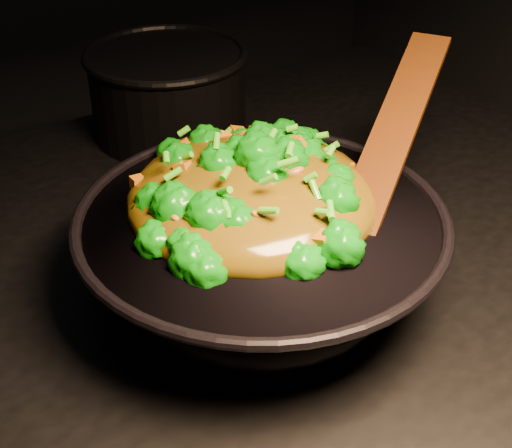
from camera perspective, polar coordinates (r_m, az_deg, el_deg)
wok at (r=0.77m, az=0.41°, el=-2.71°), size 0.44×0.44×0.11m
stir_fry at (r=0.74m, az=-0.29°, el=4.84°), size 0.29×0.29×0.09m
spatula at (r=0.82m, az=11.09°, el=7.53°), size 0.27×0.19×0.12m
back_pot at (r=1.12m, az=-7.02°, el=10.42°), size 0.31×0.31×0.14m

